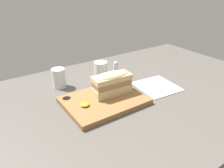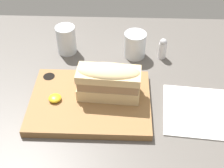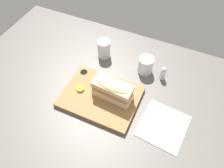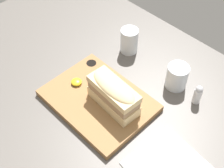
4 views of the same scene
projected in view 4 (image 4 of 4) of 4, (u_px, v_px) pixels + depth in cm
name	position (u px, v px, depth cm)	size (l,w,h in cm)	color
dining_table	(121.00, 123.00, 93.66)	(156.13, 93.30, 2.00)	#56514C
serving_board	(98.00, 100.00, 96.79)	(32.30, 24.06, 2.19)	olive
sandwich	(114.00, 93.00, 90.33)	(16.95, 7.93, 9.88)	#DBBC84
mustard_dollop	(76.00, 82.00, 99.35)	(3.43, 3.43, 1.37)	gold
water_glass	(129.00, 42.00, 110.14)	(6.22, 6.22, 9.22)	silver
wine_glass	(177.00, 77.00, 99.30)	(6.91, 6.91, 8.25)	silver
napkin	(167.00, 166.00, 83.26)	(19.07, 19.95, 0.40)	white
salt_shaker	(198.00, 94.00, 95.03)	(2.46, 2.46, 7.08)	white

